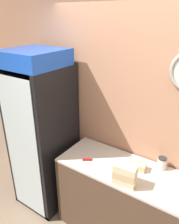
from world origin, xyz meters
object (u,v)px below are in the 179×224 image
sandwich_stack_bottom (124,181)px  condiment_jar (162,163)px  beverage_cooler (45,125)px  sandwich_stack_middle (125,175)px  chefs_knife (93,160)px  sandwich_flat_left (137,166)px  sandwich_stack_top (125,169)px

sandwich_stack_bottom → condiment_jar: size_ratio=1.70×
beverage_cooler → sandwich_stack_bottom: beverage_cooler is taller
sandwich_stack_middle → chefs_knife: size_ratio=0.77×
chefs_knife → beverage_cooler: bearing=176.2°
chefs_knife → condiment_jar: 0.71m
sandwich_stack_bottom → sandwich_flat_left: size_ratio=1.14×
sandwich_stack_top → sandwich_stack_bottom: bearing=0.0°
sandwich_flat_left → chefs_knife: size_ratio=0.67×
beverage_cooler → chefs_knife: size_ratio=7.04×
sandwich_stack_top → chefs_knife: size_ratio=0.76×
sandwich_stack_bottom → chefs_knife: bearing=161.3°
beverage_cooler → chefs_knife: 0.78m
sandwich_stack_top → sandwich_flat_left: bearing=88.8°
sandwich_stack_bottom → beverage_cooler: bearing=170.6°
sandwich_stack_middle → sandwich_stack_top: size_ratio=1.01×
sandwich_stack_top → chefs_knife: bearing=161.3°
sandwich_stack_bottom → sandwich_stack_top: 0.14m
beverage_cooler → sandwich_flat_left: bearing=3.8°
sandwich_stack_bottom → condiment_jar: condiment_jar is taller
sandwich_flat_left → condiment_jar: size_ratio=1.48×
sandwich_stack_bottom → chefs_knife: sandwich_stack_bottom is taller
beverage_cooler → sandwich_stack_bottom: (1.20, -0.20, -0.15)m
beverage_cooler → sandwich_flat_left: (1.21, 0.08, -0.15)m
condiment_jar → sandwich_flat_left: bearing=-145.1°
sandwich_flat_left → condiment_jar: condiment_jar is taller
sandwich_stack_top → chefs_knife: (-0.44, 0.15, -0.17)m
sandwich_stack_bottom → sandwich_flat_left: 0.28m
beverage_cooler → condiment_jar: size_ratio=15.67×
beverage_cooler → sandwich_flat_left: beverage_cooler is taller
sandwich_stack_top → sandwich_flat_left: sandwich_stack_top is taller
sandwich_stack_bottom → chefs_knife: size_ratio=0.76×
beverage_cooler → chefs_knife: (0.76, -0.05, -0.17)m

